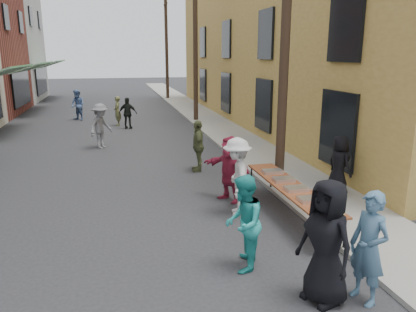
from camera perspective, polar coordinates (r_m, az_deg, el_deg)
name	(u,v)px	position (r m, az deg, el deg)	size (l,w,h in m)	color
ground	(133,250)	(8.26, -10.47, -12.84)	(120.00, 120.00, 0.00)	#28282B
sidewalk	(208,120)	(23.27, -0.01, 5.09)	(2.20, 60.00, 0.10)	gray
building_ochre	(319,30)	(24.22, 15.41, 16.71)	(10.00, 28.00, 10.00)	#A57F3B
utility_pole_near	(286,23)	(11.34, 10.90, 17.87)	(0.26, 0.26, 9.00)	#2D2116
utility_pole_mid	(195,39)	(22.84, -1.79, 16.12)	(0.26, 0.26, 9.00)	#2D2116
utility_pole_far	(167,44)	(34.68, -5.86, 15.38)	(0.26, 0.26, 9.00)	#2D2116
serving_table	(290,188)	(9.59, 11.50, -4.40)	(0.70, 4.00, 0.75)	maroon
catering_tray_sausage	(326,211)	(8.19, 16.32, -7.39)	(0.50, 0.33, 0.08)	maroon
catering_tray_foil_b	(311,199)	(8.72, 14.24, -5.91)	(0.50, 0.33, 0.08)	#B2B2B7
catering_tray_buns	(296,189)	(9.31, 12.28, -4.51)	(0.50, 0.33, 0.08)	tan
catering_tray_foil_d	(283,179)	(9.91, 10.57, -3.26)	(0.50, 0.33, 0.08)	#B2B2B7
catering_tray_buns_end	(272,171)	(10.53, 9.06, -2.17)	(0.50, 0.33, 0.08)	tan
condiment_jar_a	(324,218)	(7.84, 15.97, -8.33)	(0.07, 0.07, 0.08)	#A57F26
condiment_jar_b	(321,216)	(7.92, 15.62, -8.07)	(0.07, 0.07, 0.08)	#A57F26
condiment_jar_c	(318,214)	(8.01, 15.28, -7.82)	(0.07, 0.07, 0.08)	#A57F26
cup_stack	(343,214)	(8.08, 18.44, -7.70)	(0.08, 0.08, 0.12)	tan
guest_front_a	(326,242)	(6.46, 16.27, -11.55)	(0.96, 0.62, 1.96)	black
guest_front_b	(369,248)	(6.69, 21.66, -11.92)	(0.65, 0.43, 1.78)	#486D8C
guest_front_c	(243,223)	(7.16, 4.99, -9.41)	(0.84, 0.65, 1.72)	teal
guest_front_d	(237,177)	(9.54, 4.09, -2.90)	(1.19, 0.69, 1.85)	silver
guest_front_e	(198,146)	(13.10, -1.42, 1.44)	(0.98, 0.41, 1.67)	#586037
guest_queue_back	(230,169)	(10.43, 3.06, -1.79)	(1.59, 0.51, 1.71)	#9B213C
server	(339,164)	(11.31, 17.98, -1.10)	(0.76, 0.49, 1.55)	black
passerby_left	(101,126)	(16.87, -14.85, 4.09)	(1.17, 0.67, 1.81)	slate
passerby_mid	(128,113)	(21.06, -11.20, 5.92)	(0.94, 0.39, 1.60)	black
passerby_right	(117,111)	(22.11, -12.63, 6.19)	(0.57, 0.37, 1.56)	#65683C
passerby_far	(78,105)	(24.52, -17.84, 6.83)	(0.85, 0.66, 1.75)	#5673A7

